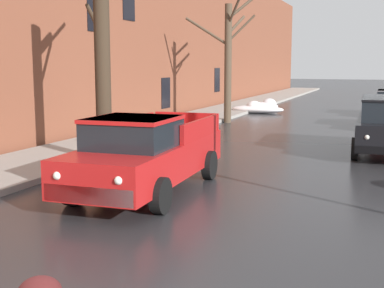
{
  "coord_description": "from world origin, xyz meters",
  "views": [
    {
      "loc": [
        2.9,
        -3.02,
        2.86
      ],
      "look_at": [
        -0.85,
        6.76,
        1.26
      ],
      "focal_mm": 49.0,
      "sensor_mm": 36.0,
      "label": 1
    }
  ],
  "objects": [
    {
      "name": "bare_tree_second_along_sidewalk",
      "position": [
        -4.63,
        9.81,
        3.13
      ],
      "size": [
        2.82,
        1.81,
        6.57
      ],
      "color": "#382B1E",
      "rests_on": "ground"
    },
    {
      "name": "snow_bank_near_corner_left",
      "position": [
        -4.5,
        27.05,
        0.26
      ],
      "size": [
        3.08,
        1.15,
        0.72
      ],
      "color": "white",
      "rests_on": "ground"
    },
    {
      "name": "pickup_truck_red_approaching_near_lane",
      "position": [
        -2.19,
        7.35,
        0.88
      ],
      "size": [
        2.31,
        5.52,
        1.76
      ],
      "color": "red",
      "rests_on": "ground"
    },
    {
      "name": "bare_tree_mid_block",
      "position": [
        -4.64,
        21.65,
        3.26
      ],
      "size": [
        3.68,
        2.93,
        6.54
      ],
      "color": "#4C3D2D",
      "rests_on": "ground"
    },
    {
      "name": "snow_bank_along_right_kerb",
      "position": [
        -4.09,
        14.34,
        0.29
      ],
      "size": [
        2.09,
        1.26,
        0.74
      ],
      "color": "white",
      "rests_on": "ground"
    },
    {
      "name": "snow_bank_mid_block_left",
      "position": [
        -4.64,
        29.06,
        0.29
      ],
      "size": [
        2.04,
        1.07,
        0.74
      ],
      "color": "white",
      "rests_on": "ground"
    },
    {
      "name": "brick_townhouse_facade",
      "position": [
        -8.55,
        18.0,
        4.66
      ],
      "size": [
        0.63,
        80.0,
        9.32
      ],
      "color": "brown",
      "rests_on": "ground"
    },
    {
      "name": "left_sidewalk_slab",
      "position": [
        -6.49,
        18.0,
        0.08
      ],
      "size": [
        3.12,
        80.0,
        0.15
      ],
      "primitive_type": "cube",
      "color": "gray",
      "rests_on": "ground"
    },
    {
      "name": "fire_hydrant",
      "position": [
        -4.51,
        9.06,
        0.36
      ],
      "size": [
        0.42,
        0.22,
        0.71
      ],
      "color": "gold",
      "rests_on": "ground"
    }
  ]
}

